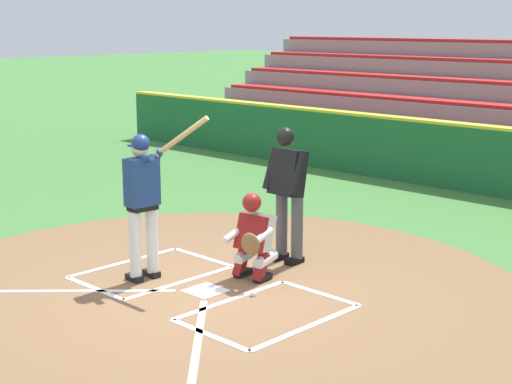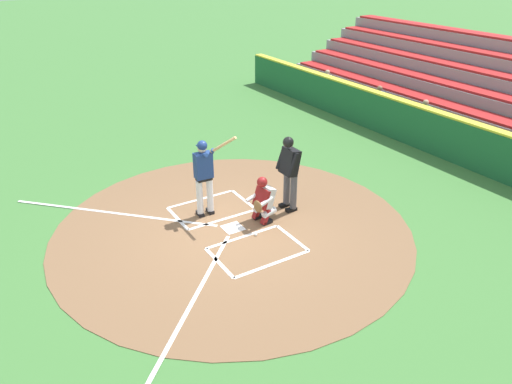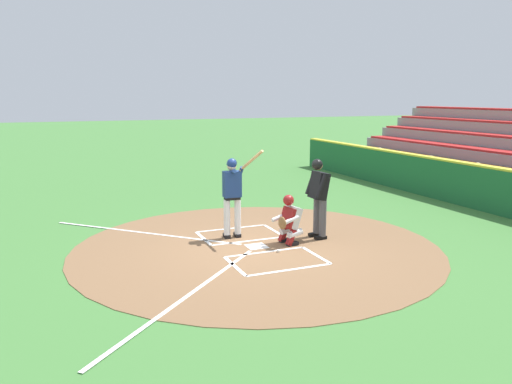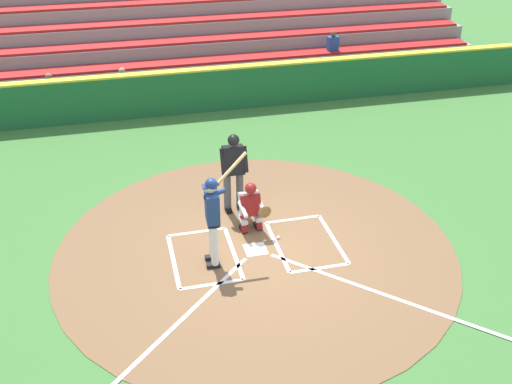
% 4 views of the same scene
% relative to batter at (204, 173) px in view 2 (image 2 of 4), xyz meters
% --- Properties ---
extents(ground_plane, '(120.00, 120.00, 0.00)m').
position_rel_batter_xyz_m(ground_plane, '(-0.87, -0.23, -1.10)').
color(ground_plane, '#427A38').
extents(dirt_circle, '(8.00, 8.00, 0.01)m').
position_rel_batter_xyz_m(dirt_circle, '(-0.87, -0.23, -1.09)').
color(dirt_circle, brown).
rests_on(dirt_circle, ground).
extents(home_plate_and_chalk, '(7.93, 4.91, 0.01)m').
position_rel_batter_xyz_m(home_plate_and_chalk, '(-0.87, 0.65, -1.08)').
color(home_plate_and_chalk, white).
rests_on(home_plate_and_chalk, dirt_circle).
extents(batter, '(0.95, 0.68, 2.13)m').
position_rel_batter_xyz_m(batter, '(0.00, 0.00, 0.00)').
color(batter, white).
rests_on(batter, ground).
extents(catcher, '(0.64, 0.62, 1.13)m').
position_rel_batter_xyz_m(catcher, '(-0.96, -0.98, -0.51)').
color(catcher, black).
rests_on(catcher, ground).
extents(plate_umpire, '(0.58, 0.41, 1.86)m').
position_rel_batter_xyz_m(plate_umpire, '(-0.78, -1.82, -0.02)').
color(plate_umpire, '#4C4C51').
rests_on(plate_umpire, ground).
extents(baseball, '(0.07, 0.07, 0.07)m').
position_rel_batter_xyz_m(baseball, '(-1.42, -0.50, -1.06)').
color(baseball, white).
rests_on(baseball, ground).
extents(backstop_wall, '(22.00, 0.36, 1.31)m').
position_rel_batter_xyz_m(backstop_wall, '(-0.87, -7.73, -0.45)').
color(backstop_wall, '#1E6033').
rests_on(backstop_wall, ground).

